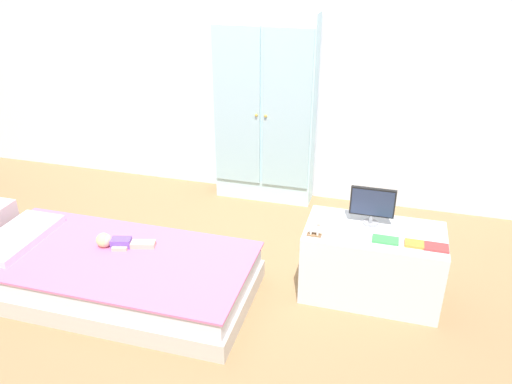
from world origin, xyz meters
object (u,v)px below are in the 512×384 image
book_orange (414,244)px  book_green (385,240)px  tv_monitor (372,204)px  rocking_horse_toy (316,229)px  bed (114,274)px  tv_stand (372,263)px  doll (115,242)px  book_red (436,247)px  wardrobe (265,111)px

book_orange → book_green: bearing=180.0°
tv_monitor → rocking_horse_toy: size_ratio=2.56×
bed → tv_stand: size_ratio=2.11×
doll → bed: bearing=-72.3°
tv_monitor → book_green: 0.25m
doll → book_red: book_red is taller
bed → book_red: 2.04m
tv_stand → book_orange: size_ratio=7.72×
tv_monitor → book_red: 0.46m
doll → wardrobe: size_ratio=0.24×
wardrobe → book_red: wardrobe is taller
tv_stand → wardrobe: bearing=130.9°
tv_monitor → book_orange: 0.36m
book_green → book_orange: 0.17m
book_green → book_orange: book_orange is taller
rocking_horse_toy → book_red: (0.71, 0.06, -0.04)m
tv_stand → rocking_horse_toy: rocking_horse_toy is taller
tv_stand → book_red: size_ratio=6.02×
bed → wardrobe: wardrobe is taller
doll → tv_monitor: tv_monitor is taller
book_orange → book_red: size_ratio=0.78×
tv_monitor → book_orange: (0.27, -0.19, -0.14)m
wardrobe → book_green: 1.73m
book_orange → book_red: book_orange is taller
doll → wardrobe: (0.63, 1.51, 0.50)m
tv_stand → tv_monitor: tv_monitor is taller
bed → book_red: size_ratio=12.69×
doll → tv_monitor: size_ratio=1.39×
wardrobe → book_orange: (1.26, -1.30, -0.33)m
doll → book_green: bearing=7.2°
tv_stand → book_green: 0.28m
doll → tv_stand: size_ratio=0.45×
bed → book_orange: size_ratio=16.27×
doll → rocking_horse_toy: rocking_horse_toy is taller
wardrobe → tv_stand: 1.68m
rocking_horse_toy → bed: bearing=-168.0°
tv_stand → tv_monitor: size_ratio=3.10×
doll → tv_stand: bearing=11.1°
book_red → tv_stand: bearing=163.5°
wardrobe → tv_monitor: wardrobe is taller
bed → wardrobe: 1.86m
tv_stand → book_orange: (0.23, -0.11, 0.25)m
rocking_horse_toy → book_orange: 0.59m
wardrobe → bed: bearing=-110.1°
tv_stand → bed: bearing=-165.1°
bed → doll: size_ratio=4.69×
bed → rocking_horse_toy: (1.27, 0.27, 0.39)m
doll → book_green: 1.75m
book_green → wardrobe: bearing=130.3°
tv_stand → tv_monitor: (-0.04, 0.08, 0.38)m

